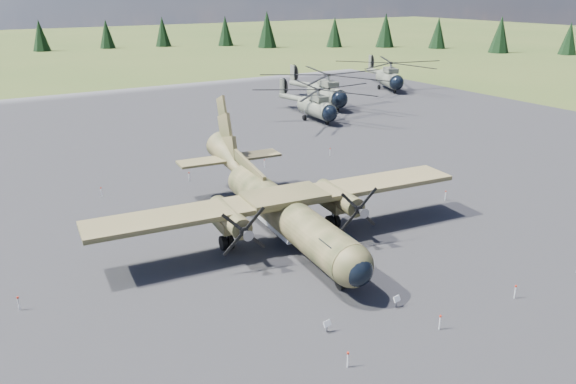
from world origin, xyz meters
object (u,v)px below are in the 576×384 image
helicopter_near (316,98)px  helicopter_mid (326,84)px  helicopter_far (390,70)px  transport_plane (279,202)px

helicopter_near → helicopter_mid: bearing=50.8°
helicopter_near → helicopter_far: 28.05m
transport_plane → helicopter_mid: transport_plane is taller
helicopter_near → helicopter_mid: size_ratio=0.86×
helicopter_mid → helicopter_far: bearing=27.4°
helicopter_mid → helicopter_far: 19.58m
transport_plane → helicopter_mid: bearing=56.5°
helicopter_far → helicopter_mid: bearing=-137.2°
helicopter_near → helicopter_mid: helicopter_mid is taller
transport_plane → helicopter_far: transport_plane is taller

